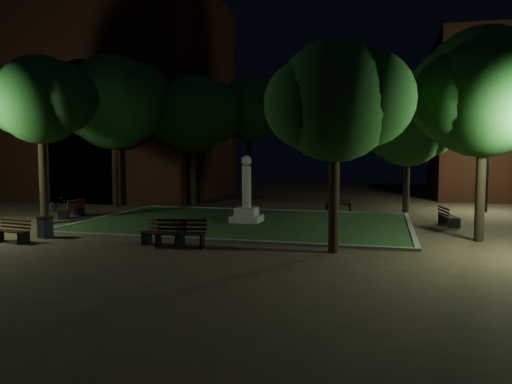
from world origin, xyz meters
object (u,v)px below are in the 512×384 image
at_px(bench_right_side, 448,217).
at_px(bench_far_side, 338,205).
at_px(monument, 247,204).
at_px(trash_bin, 45,227).
at_px(bicycle, 59,204).
at_px(bench_west_near, 12,232).
at_px(bench_left_side, 73,209).
at_px(bench_near_left, 164,234).
at_px(bench_near_right, 181,234).

xyz_separation_m(bench_right_side, bench_far_side, (-5.45, 4.30, -0.03)).
xyz_separation_m(monument, trash_bin, (-6.77, -5.92, -0.53)).
height_order(trash_bin, bicycle, bicycle).
relative_size(bench_west_near, bicycle, 0.98).
bearing_deg(trash_bin, bench_left_side, 115.12).
distance_m(bench_near_left, bench_far_side, 13.17).
xyz_separation_m(monument, bench_left_side, (-9.42, -0.26, -0.49)).
height_order(bench_west_near, bench_right_side, bench_right_side).
bearing_deg(bench_near_left, bench_west_near, -161.06).
bearing_deg(bench_west_near, bicycle, 124.87).
bearing_deg(bench_near_right, bench_right_side, 28.22).
relative_size(monument, bench_west_near, 1.97).
bearing_deg(trash_bin, bench_far_side, 47.86).
distance_m(bench_near_right, bench_right_side, 12.77).
bearing_deg(bench_right_side, bench_west_near, 106.39).
distance_m(bench_west_near, bench_left_side, 7.13).
height_order(bench_near_left, bench_far_side, bench_near_left).
distance_m(bench_near_right, bench_far_side, 13.07).
xyz_separation_m(bench_near_right, bench_left_side, (-8.73, 6.16, -0.01)).
height_order(bench_right_side, trash_bin, bench_right_side).
bearing_deg(bicycle, monument, -82.49).
bearing_deg(bicycle, bench_right_side, -74.53).
relative_size(bench_near_left, bench_left_side, 0.96).
height_order(bench_west_near, bicycle, bicycle).
height_order(bench_left_side, bench_right_side, bench_left_side).
distance_m(bench_right_side, bicycle, 21.02).
bearing_deg(bench_west_near, monument, 52.66).
distance_m(monument, bench_far_side, 7.02).
bearing_deg(bench_right_side, bench_left_side, 84.51).
xyz_separation_m(bench_near_left, bench_west_near, (-5.93, -0.86, -0.03)).
xyz_separation_m(bench_near_left, trash_bin, (-5.33, 0.32, -0.01)).
xyz_separation_m(bench_right_side, bicycle, (-21.02, 0.25, 0.01)).
distance_m(trash_bin, bicycle, 9.15).
xyz_separation_m(bench_near_right, bench_west_near, (-6.68, -0.66, -0.07)).
relative_size(bench_near_right, bench_west_near, 1.18).
xyz_separation_m(monument, bicycle, (-11.71, 1.78, -0.52)).
bearing_deg(bench_far_side, bench_right_side, 145.72).
xyz_separation_m(bench_left_side, bench_right_side, (18.73, 1.79, -0.04)).
xyz_separation_m(bench_near_right, bicycle, (-11.03, 8.20, -0.04)).
distance_m(bench_far_side, trash_bin, 15.84).
xyz_separation_m(bench_left_side, bicycle, (-2.29, 2.04, -0.03)).
height_order(bench_near_left, bench_west_near, bench_near_left).
height_order(bench_near_right, bench_left_side, bench_near_right).
height_order(monument, bench_near_right, monument).
relative_size(monument, trash_bin, 3.82).
bearing_deg(bench_west_near, bench_right_side, 36.09).
bearing_deg(trash_bin, bench_west_near, -116.92).
bearing_deg(bench_left_side, bench_right_side, 89.36).
height_order(bench_left_side, trash_bin, bench_left_side).
height_order(monument, bench_left_side, monument).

